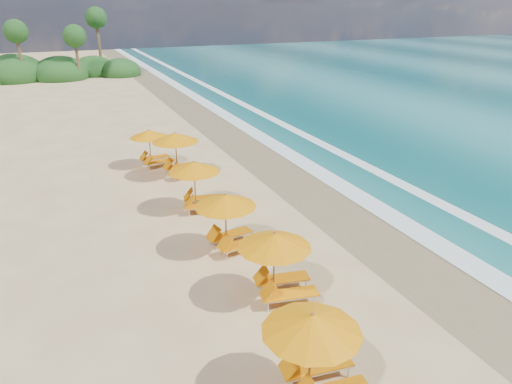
% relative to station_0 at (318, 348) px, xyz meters
% --- Properties ---
extents(ground, '(160.00, 160.00, 0.00)m').
position_rel_station_0_xyz_m(ground, '(2.64, 9.74, -1.34)').
color(ground, '#D4BA7C').
rests_on(ground, ground).
extents(wet_sand, '(4.00, 160.00, 0.01)m').
position_rel_station_0_xyz_m(wet_sand, '(6.64, 9.74, -1.33)').
color(wet_sand, '#8F7D55').
rests_on(wet_sand, ground).
extents(surf_foam, '(4.00, 160.00, 0.01)m').
position_rel_station_0_xyz_m(surf_foam, '(9.34, 9.74, -1.31)').
color(surf_foam, white).
rests_on(surf_foam, ground).
extents(station_0, '(2.74, 2.58, 2.39)m').
position_rel_station_0_xyz_m(station_0, '(0.00, 0.00, 0.00)').
color(station_0, olive).
rests_on(station_0, ground).
extents(station_1, '(2.82, 2.69, 2.35)m').
position_rel_station_0_xyz_m(station_1, '(0.94, 3.95, -0.02)').
color(station_1, olive).
rests_on(station_1, ground).
extents(station_2, '(2.77, 2.63, 2.35)m').
position_rel_station_0_xyz_m(station_2, '(0.62, 7.52, -0.02)').
color(station_2, olive).
rests_on(station_2, ground).
extents(station_3, '(2.86, 2.75, 2.34)m').
position_rel_station_0_xyz_m(station_3, '(0.64, 11.54, -0.02)').
color(station_3, olive).
rests_on(station_3, ground).
extents(station_4, '(2.92, 2.76, 2.50)m').
position_rel_station_0_xyz_m(station_4, '(1.00, 16.17, 0.06)').
color(station_4, olive).
rests_on(station_4, ground).
extents(station_5, '(2.53, 2.39, 2.19)m').
position_rel_station_0_xyz_m(station_5, '(0.04, 18.47, -0.11)').
color(station_5, olive).
rests_on(station_5, ground).
extents(treeline, '(25.80, 8.80, 9.74)m').
position_rel_station_0_xyz_m(treeline, '(-7.30, 55.25, -0.34)').
color(treeline, '#163D14').
rests_on(treeline, ground).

